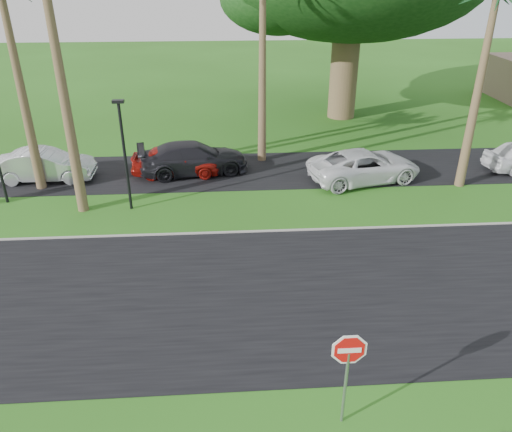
{
  "coord_description": "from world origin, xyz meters",
  "views": [
    {
      "loc": [
        -1.99,
        -10.88,
        9.31
      ],
      "look_at": [
        -0.99,
        3.89,
        1.8
      ],
      "focal_mm": 35.0,
      "sensor_mm": 36.0,
      "label": 1
    }
  ],
  "objects_px": {
    "stop_sign_near": "(348,361)",
    "car_dark": "(194,158)",
    "car_silver": "(45,165)",
    "car_red": "(176,161)",
    "car_minivan": "(365,166)"
  },
  "relations": [
    {
      "from": "stop_sign_near",
      "to": "car_minivan",
      "type": "height_order",
      "value": "stop_sign_near"
    },
    {
      "from": "car_red",
      "to": "car_minivan",
      "type": "height_order",
      "value": "car_minivan"
    },
    {
      "from": "car_red",
      "to": "stop_sign_near",
      "type": "bearing_deg",
      "value": -162.14
    },
    {
      "from": "car_silver",
      "to": "car_minivan",
      "type": "distance_m",
      "value": 15.19
    },
    {
      "from": "car_silver",
      "to": "stop_sign_near",
      "type": "bearing_deg",
      "value": -144.1
    },
    {
      "from": "stop_sign_near",
      "to": "car_silver",
      "type": "distance_m",
      "value": 18.58
    },
    {
      "from": "car_red",
      "to": "car_dark",
      "type": "relative_size",
      "value": 0.81
    },
    {
      "from": "car_red",
      "to": "car_minivan",
      "type": "relative_size",
      "value": 0.8
    },
    {
      "from": "car_silver",
      "to": "car_red",
      "type": "relative_size",
      "value": 1.06
    },
    {
      "from": "car_dark",
      "to": "car_minivan",
      "type": "distance_m",
      "value": 8.28
    },
    {
      "from": "car_silver",
      "to": "car_red",
      "type": "distance_m",
      "value": 6.2
    },
    {
      "from": "car_red",
      "to": "car_dark",
      "type": "xyz_separation_m",
      "value": [
        0.82,
        0.17,
        0.04
      ]
    },
    {
      "from": "car_dark",
      "to": "car_minivan",
      "type": "height_order",
      "value": "car_dark"
    },
    {
      "from": "stop_sign_near",
      "to": "car_minivan",
      "type": "distance_m",
      "value": 14.49
    },
    {
      "from": "stop_sign_near",
      "to": "car_dark",
      "type": "distance_m",
      "value": 15.91
    }
  ]
}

